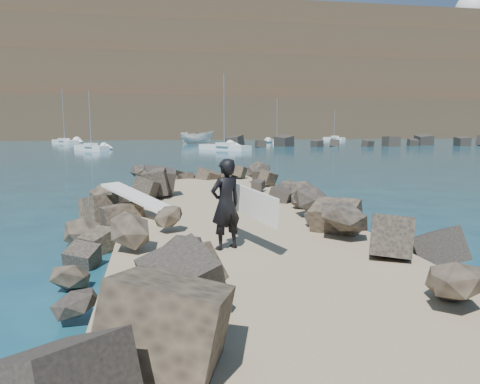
{
  "coord_description": "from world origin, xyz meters",
  "views": [
    {
      "loc": [
        -2.08,
        -12.52,
        3.17
      ],
      "look_at": [
        0.0,
        -1.0,
        1.5
      ],
      "focal_mm": 35.0,
      "sensor_mm": 36.0,
      "label": 1
    }
  ],
  "objects": [
    {
      "name": "sailboat_a",
      "position": [
        -10.03,
        48.91,
        0.35
      ],
      "size": [
        4.84,
        5.76,
        7.57
      ],
      "color": "silver",
      "rests_on": "ground"
    },
    {
      "name": "sailboat_e",
      "position": [
        -17.56,
        73.15,
        0.35
      ],
      "size": [
        5.52,
        7.72,
        9.47
      ],
      "color": "silver",
      "rests_on": "ground"
    },
    {
      "name": "headland",
      "position": [
        10.0,
        160.0,
        16.0
      ],
      "size": [
        360.0,
        140.0,
        32.0
      ],
      "primitive_type": "cube",
      "color": "#2D4919",
      "rests_on": "ground"
    },
    {
      "name": "breakwater_secondary",
      "position": [
        35.0,
        55.0,
        0.6
      ],
      "size": [
        52.0,
        4.0,
        1.2
      ],
      "primitive_type": "cube",
      "color": "black",
      "rests_on": "ground"
    },
    {
      "name": "surfboard_resting",
      "position": [
        -2.64,
        0.94,
        1.04
      ],
      "size": [
        2.14,
        2.33,
        0.08
      ],
      "primitive_type": "cube",
      "rotation": [
        0.0,
        0.0,
        0.71
      ],
      "color": "white",
      "rests_on": "riprap_left"
    },
    {
      "name": "sailboat_c",
      "position": [
        6.74,
        47.67,
        0.35
      ],
      "size": [
        6.08,
        7.86,
        9.82
      ],
      "color": "silver",
      "rests_on": "ground"
    },
    {
      "name": "surfer_with_board",
      "position": [
        -0.61,
        -3.06,
        1.56
      ],
      "size": [
        1.26,
        2.26,
        1.9
      ],
      "color": "black",
      "rests_on": "jetty"
    },
    {
      "name": "riprap_right",
      "position": [
        2.9,
        -1.5,
        0.5
      ],
      "size": [
        2.6,
        22.0,
        1.0
      ],
      "primitive_type": "cube",
      "color": "black",
      "rests_on": "ground"
    },
    {
      "name": "riprap_left",
      "position": [
        -2.9,
        -1.5,
        0.5
      ],
      "size": [
        2.6,
        22.0,
        1.0
      ],
      "primitive_type": "cube",
      "color": "black",
      "rests_on": "ground"
    },
    {
      "name": "sailboat_f",
      "position": [
        35.55,
        82.58,
        0.35
      ],
      "size": [
        3.46,
        5.14,
        6.48
      ],
      "color": "silver",
      "rests_on": "ground"
    },
    {
      "name": "headland_buildings",
      "position": [
        16.81,
        152.19,
        33.97
      ],
      "size": [
        137.5,
        30.5,
        5.0
      ],
      "color": "white",
      "rests_on": "headland"
    },
    {
      "name": "sailboat_d",
      "position": [
        19.13,
        68.04,
        0.35
      ],
      "size": [
        3.02,
        6.8,
        8.05
      ],
      "color": "silver",
      "rests_on": "ground"
    },
    {
      "name": "radome",
      "position": [
        115.18,
        150.34,
        43.51
      ],
      "size": [
        12.5,
        12.5,
        19.8
      ],
      "color": "silver",
      "rests_on": "headland"
    },
    {
      "name": "ground",
      "position": [
        0.0,
        0.0,
        0.0
      ],
      "size": [
        800.0,
        800.0,
        0.0
      ],
      "primitive_type": "plane",
      "color": "#0F384C",
      "rests_on": "ground"
    },
    {
      "name": "boat_imported",
      "position": [
        4.98,
        67.7,
        1.1
      ],
      "size": [
        6.06,
        3.42,
        2.21
      ],
      "primitive_type": "imported",
      "rotation": [
        0.0,
        0.0,
        1.34
      ],
      "color": "silver",
      "rests_on": "ground"
    },
    {
      "name": "jetty",
      "position": [
        0.0,
        -2.0,
        0.3
      ],
      "size": [
        6.0,
        26.0,
        0.6
      ],
      "primitive_type": "cube",
      "color": "#8C7759",
      "rests_on": "ground"
    }
  ]
}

